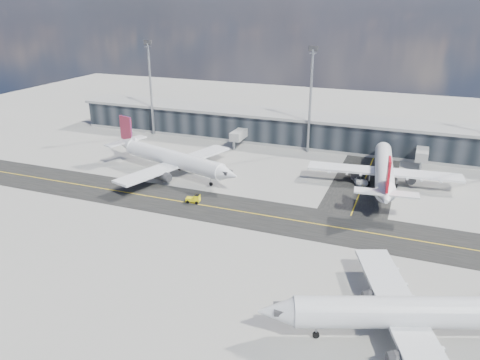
{
  "coord_description": "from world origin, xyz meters",
  "views": [
    {
      "loc": [
        28.05,
        -76.23,
        40.2
      ],
      "look_at": [
        -5.01,
        8.38,
        5.0
      ],
      "focal_mm": 35.0,
      "sensor_mm": 36.0,
      "label": 1
    }
  ],
  "objects_px": {
    "airliner_near": "(419,313)",
    "service_van": "(360,179)",
    "baggage_tug": "(194,199)",
    "airliner_af": "(171,159)",
    "airliner_redtail": "(384,170)"
  },
  "relations": [
    {
      "from": "airliner_near",
      "to": "service_van",
      "type": "height_order",
      "value": "airliner_near"
    },
    {
      "from": "airliner_redtail",
      "to": "baggage_tug",
      "type": "xyz_separation_m",
      "value": [
        -36.07,
        -24.16,
        -3.05
      ]
    },
    {
      "from": "airliner_redtail",
      "to": "service_van",
      "type": "height_order",
      "value": "airliner_redtail"
    },
    {
      "from": "baggage_tug",
      "to": "airliner_near",
      "type": "bearing_deg",
      "value": 50.68
    },
    {
      "from": "airliner_af",
      "to": "service_van",
      "type": "relative_size",
      "value": 6.57
    },
    {
      "from": "airliner_redtail",
      "to": "airliner_near",
      "type": "distance_m",
      "value": 52.79
    },
    {
      "from": "airliner_near",
      "to": "baggage_tug",
      "type": "distance_m",
      "value": 53.05
    },
    {
      "from": "service_van",
      "to": "baggage_tug",
      "type": "bearing_deg",
      "value": -165.49
    },
    {
      "from": "airliner_redtail",
      "to": "airliner_near",
      "type": "height_order",
      "value": "airliner_redtail"
    },
    {
      "from": "airliner_redtail",
      "to": "airliner_af",
      "type": "bearing_deg",
      "value": -174.3
    },
    {
      "from": "airliner_near",
      "to": "service_van",
      "type": "xyz_separation_m",
      "value": [
        -14.21,
        52.42,
        -3.07
      ]
    },
    {
      "from": "airliner_redtail",
      "to": "service_van",
      "type": "xyz_separation_m",
      "value": [
        -5.22,
        0.4,
        -3.13
      ]
    },
    {
      "from": "airliner_near",
      "to": "service_van",
      "type": "relative_size",
      "value": 6.36
    },
    {
      "from": "service_van",
      "to": "airliner_near",
      "type": "bearing_deg",
      "value": -98.86
    },
    {
      "from": "airliner_near",
      "to": "service_van",
      "type": "bearing_deg",
      "value": -5.67
    }
  ]
}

